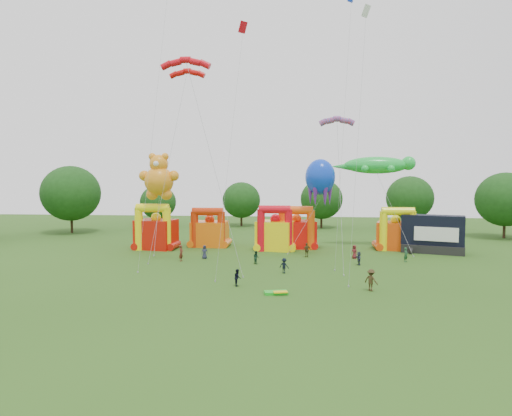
# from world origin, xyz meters

# --- Properties ---
(ground) EXTENTS (160.00, 160.00, 0.00)m
(ground) POSITION_xyz_m (0.00, 0.00, 0.00)
(ground) COLOR #294E16
(ground) RESTS_ON ground
(tree_ring) EXTENTS (122.74, 124.84, 12.07)m
(tree_ring) POSITION_xyz_m (-1.17, 0.61, 6.26)
(tree_ring) COLOR #352314
(tree_ring) RESTS_ON ground
(bouncy_castle_0) EXTENTS (5.73, 4.94, 6.44)m
(bouncy_castle_0) POSITION_xyz_m (-16.45, 26.64, 2.44)
(bouncy_castle_0) COLOR red
(bouncy_castle_0) RESTS_ON ground
(bouncy_castle_1) EXTENTS (5.16, 4.23, 5.73)m
(bouncy_castle_1) POSITION_xyz_m (-9.41, 29.70, 2.18)
(bouncy_castle_1) COLOR orange
(bouncy_castle_1) RESTS_ON ground
(bouncy_castle_2) EXTENTS (5.48, 4.75, 6.26)m
(bouncy_castle_2) POSITION_xyz_m (0.27, 27.23, 2.39)
(bouncy_castle_2) COLOR yellow
(bouncy_castle_2) RESTS_ON ground
(bouncy_castle_3) EXTENTS (5.71, 4.90, 6.05)m
(bouncy_castle_3) POSITION_xyz_m (3.20, 29.52, 2.30)
(bouncy_castle_3) COLOR red
(bouncy_castle_3) RESTS_ON ground
(bouncy_castle_4) EXTENTS (5.65, 4.95, 5.99)m
(bouncy_castle_4) POSITION_xyz_m (16.92, 29.24, 2.28)
(bouncy_castle_4) COLOR #DF430C
(bouncy_castle_4) RESTS_ON ground
(stage_trailer) EXTENTS (8.36, 5.25, 5.07)m
(stage_trailer) POSITION_xyz_m (21.28, 27.03, 2.44)
(stage_trailer) COLOR black
(stage_trailer) RESTS_ON ground
(teddy_bear_kite) EXTENTS (5.54, 6.60, 13.44)m
(teddy_bear_kite) POSITION_xyz_m (-15.41, 24.91, 8.43)
(teddy_bear_kite) COLOR orange
(teddy_bear_kite) RESTS_ON ground
(gecko_kite) EXTENTS (11.95, 10.26, 13.12)m
(gecko_kite) POSITION_xyz_m (15.92, 28.43, 6.68)
(gecko_kite) COLOR green
(gecko_kite) RESTS_ON ground
(octopus_kite) EXTENTS (6.43, 5.78, 12.62)m
(octopus_kite) POSITION_xyz_m (5.16, 26.53, 6.22)
(octopus_kite) COLOR blue
(octopus_kite) RESTS_ON ground
(parafoil_kites) EXTENTS (23.90, 14.09, 24.72)m
(parafoil_kites) POSITION_xyz_m (-7.90, 15.59, 11.58)
(parafoil_kites) COLOR red
(parafoil_kites) RESTS_ON ground
(diamond_kites) EXTENTS (24.15, 13.73, 32.89)m
(diamond_kites) POSITION_xyz_m (0.12, 13.11, 14.35)
(diamond_kites) COLOR red
(diamond_kites) RESTS_ON ground
(folded_kite_bundle) EXTENTS (2.17, 1.44, 0.31)m
(folded_kite_bundle) POSITION_xyz_m (1.64, 3.70, 0.14)
(folded_kite_bundle) COLOR green
(folded_kite_bundle) RESTS_ON ground
(spectator_0) EXTENTS (0.97, 0.82, 1.68)m
(spectator_0) POSITION_xyz_m (-8.05, 19.71, 0.84)
(spectator_0) COLOR #262A40
(spectator_0) RESTS_ON ground
(spectator_1) EXTENTS (0.58, 0.78, 1.95)m
(spectator_1) POSITION_xyz_m (-10.52, 17.92, 0.97)
(spectator_1) COLOR #5A2419
(spectator_1) RESTS_ON ground
(spectator_2) EXTENTS (0.90, 0.94, 1.52)m
(spectator_2) POSITION_xyz_m (-1.40, 17.08, 0.76)
(spectator_2) COLOR #173926
(spectator_2) RESTS_ON ground
(spectator_3) EXTENTS (1.19, 0.95, 1.61)m
(spectator_3) POSITION_xyz_m (2.02, 12.25, 0.80)
(spectator_3) COLOR black
(spectator_3) RESTS_ON ground
(spectator_4) EXTENTS (1.15, 0.83, 1.82)m
(spectator_4) POSITION_xyz_m (4.55, 22.04, 0.91)
(spectator_4) COLOR #453D1B
(spectator_4) RESTS_ON ground
(spectator_5) EXTENTS (0.72, 1.49, 1.54)m
(spectator_5) POSITION_xyz_m (10.41, 17.53, 0.77)
(spectator_5) COLOR #2B3148
(spectator_5) RESTS_ON ground
(spectator_6) EXTENTS (0.97, 0.95, 1.69)m
(spectator_6) POSITION_xyz_m (10.39, 21.63, 0.85)
(spectator_6) COLOR maroon
(spectator_6) RESTS_ON ground
(spectator_7) EXTENTS (0.72, 0.74, 1.72)m
(spectator_7) POSITION_xyz_m (16.23, 19.98, 0.86)
(spectator_7) COLOR #1D4929
(spectator_7) RESTS_ON ground
(spectator_8) EXTENTS (0.72, 0.86, 1.59)m
(spectator_8) POSITION_xyz_m (-2.11, 6.29, 0.79)
(spectator_8) COLOR black
(spectator_8) RESTS_ON ground
(spectator_9) EXTENTS (1.45, 1.37, 1.97)m
(spectator_9) POSITION_xyz_m (9.94, 5.54, 0.99)
(spectator_9) COLOR #382B16
(spectator_9) RESTS_ON ground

